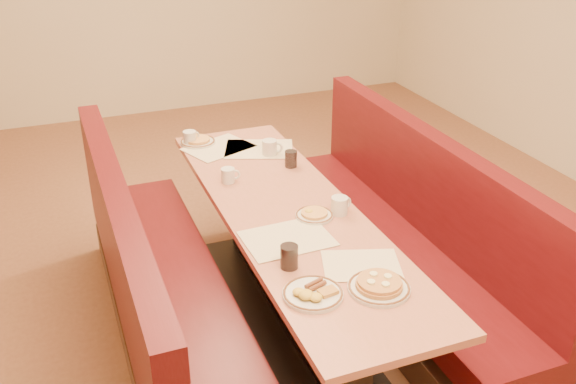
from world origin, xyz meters
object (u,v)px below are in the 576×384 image
object	(u,v)px
eggs_plate	(313,293)
soda_tumbler_near	(289,257)
coffee_mug_b	(229,175)
coffee_mug_d	(190,138)
soda_tumbler_mid	(291,159)
pancake_plate	(379,286)
coffee_mug_c	(270,147)
booth_right	(402,246)
booth_left	(160,298)
coffee_mug_a	(340,205)
diner_table	(289,268)

from	to	relation	value
eggs_plate	soda_tumbler_near	bearing A→B (deg)	92.65
coffee_mug_b	eggs_plate	bearing A→B (deg)	-80.13
coffee_mug_d	soda_tumbler_mid	distance (m)	0.76
pancake_plate	coffee_mug_c	distance (m)	1.57
booth_right	soda_tumbler_mid	bearing A→B (deg)	134.50
booth_left	soda_tumbler_near	bearing A→B (deg)	-44.49
eggs_plate	coffee_mug_a	world-z (taller)	coffee_mug_a
soda_tumbler_near	booth_right	bearing A→B (deg)	29.07
eggs_plate	soda_tumbler_near	xyz separation A→B (m)	(-0.01, 0.25, 0.04)
coffee_mug_b	soda_tumbler_mid	world-z (taller)	soda_tumbler_mid
booth_left	coffee_mug_a	bearing A→B (deg)	-7.79
pancake_plate	soda_tumbler_mid	bearing A→B (deg)	84.91
eggs_plate	soda_tumbler_mid	size ratio (longest dim) A/B	2.54
coffee_mug_c	soda_tumbler_mid	world-z (taller)	soda_tumbler_mid
booth_left	booth_right	distance (m)	1.46
eggs_plate	soda_tumbler_near	size ratio (longest dim) A/B	2.31
coffee_mug_a	soda_tumbler_mid	xyz separation A→B (m)	(-0.02, 0.66, 0.00)
pancake_plate	coffee_mug_d	bearing A→B (deg)	100.91
diner_table	eggs_plate	xyz separation A→B (m)	(-0.19, -0.77, 0.39)
pancake_plate	eggs_plate	size ratio (longest dim) A/B	1.04
diner_table	booth_right	bearing A→B (deg)	0.00
booth_left	eggs_plate	world-z (taller)	booth_left
coffee_mug_d	soda_tumbler_near	distance (m)	1.62
coffee_mug_a	coffee_mug_c	bearing A→B (deg)	79.34
diner_table	soda_tumbler_near	distance (m)	0.71
diner_table	soda_tumbler_mid	size ratio (longest dim) A/B	24.12
pancake_plate	coffee_mug_d	size ratio (longest dim) A/B	2.30
booth_right	soda_tumbler_near	world-z (taller)	booth_right
diner_table	coffee_mug_b	distance (m)	0.65
booth_right	coffee_mug_a	world-z (taller)	booth_right
diner_table	eggs_plate	world-z (taller)	eggs_plate
coffee_mug_a	coffee_mug_c	xyz separation A→B (m)	(-0.08, 0.87, 0.00)
booth_left	soda_tumbler_mid	xyz separation A→B (m)	(0.95, 0.53, 0.44)
coffee_mug_a	soda_tumbler_mid	bearing A→B (deg)	76.05
coffee_mug_a	booth_left	bearing A→B (deg)	156.39
coffee_mug_a	soda_tumbler_mid	size ratio (longest dim) A/B	1.21
booth_right	soda_tumbler_near	size ratio (longest dim) A/B	21.88
pancake_plate	soda_tumbler_near	distance (m)	0.43
soda_tumbler_mid	coffee_mug_b	bearing A→B (deg)	-170.20
soda_tumbler_mid	soda_tumbler_near	bearing A→B (deg)	-111.87
eggs_plate	soda_tumbler_mid	bearing A→B (deg)	72.49
coffee_mug_a	diner_table	bearing A→B (deg)	135.02
booth_left	eggs_plate	xyz separation A→B (m)	(0.54, -0.77, 0.40)
booth_right	pancake_plate	xyz separation A→B (m)	(-0.64, -0.83, 0.41)
booth_left	coffee_mug_b	world-z (taller)	booth_left
coffee_mug_b	coffee_mug_c	distance (m)	0.46
eggs_plate	coffee_mug_d	distance (m)	1.87
pancake_plate	coffee_mug_a	bearing A→B (deg)	78.45
booth_right	coffee_mug_b	bearing A→B (deg)	154.21
coffee_mug_d	coffee_mug_c	bearing A→B (deg)	-63.75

